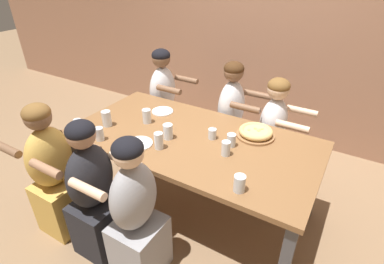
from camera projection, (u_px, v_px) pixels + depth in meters
name	position (u px, v px, depth m)	size (l,w,h in m)	color
ground_plane	(192.00, 206.00, 2.80)	(18.00, 18.00, 0.00)	#896B4C
restaurant_back_panel	(272.00, 1.00, 3.25)	(10.00, 0.06, 3.20)	#9E7056
dining_table	(192.00, 145.00, 2.45)	(2.01, 1.03, 0.75)	brown
pizza_board_main	(256.00, 133.00, 2.41)	(0.31, 0.31, 0.07)	#996B42
empty_plate_a	(139.00, 143.00, 2.32)	(0.21, 0.21, 0.02)	white
empty_plate_b	(162.00, 111.00, 2.81)	(0.20, 0.20, 0.02)	white
cocktail_glass_blue	(212.00, 134.00, 2.38)	(0.07, 0.07, 0.11)	silver
drinking_glass_a	(147.00, 117.00, 2.61)	(0.07, 0.07, 0.12)	silver
drinking_glass_b	(79.00, 128.00, 2.44)	(0.06, 0.06, 0.13)	silver
drinking_glass_c	(159.00, 142.00, 2.25)	(0.07, 0.07, 0.13)	silver
drinking_glass_d	(239.00, 183.00, 1.84)	(0.07, 0.07, 0.11)	silver
drinking_glass_e	(100.00, 135.00, 2.36)	(0.07, 0.07, 0.11)	silver
drinking_glass_f	(231.00, 141.00, 2.29)	(0.07, 0.07, 0.10)	silver
drinking_glass_g	(107.00, 119.00, 2.56)	(0.08, 0.08, 0.14)	silver
drinking_glass_h	(168.00, 132.00, 2.38)	(0.08, 0.08, 0.12)	silver
drinking_glass_i	(226.00, 149.00, 2.18)	(0.07, 0.07, 0.11)	silver
diner_far_left	(164.00, 105.00, 3.43)	(0.51, 0.40, 1.19)	silver
diner_far_center	(230.00, 123.00, 3.06)	(0.51, 0.40, 1.19)	silver
diner_far_midright	(271.00, 137.00, 2.88)	(0.51, 0.40, 1.11)	silver
diner_near_midleft	(94.00, 196.00, 2.16)	(0.51, 0.40, 1.13)	#232328
diner_near_center	(136.00, 217.00, 1.99)	(0.51, 0.40, 1.13)	#99999E
diner_near_left	(54.00, 176.00, 2.35)	(0.51, 0.40, 1.15)	gold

